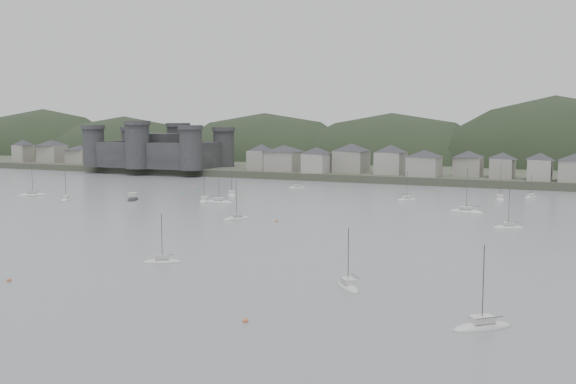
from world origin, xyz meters
The scene contains 9 objects.
ground centered at (0.00, 0.00, 0.00)m, with size 900.00×900.00×0.00m, color slate.
far_shore_land centered at (0.00, 295.00, 1.50)m, with size 900.00×250.00×3.00m, color #383D2D.
forested_ridge centered at (4.83, 269.40, -11.28)m, with size 851.55×103.94×102.57m.
castle centered at (-120.00, 179.80, 10.96)m, with size 66.00×43.00×20.00m.
waterfront_town centered at (50.59, 183.34, 8.66)m, with size 451.48×28.46×12.92m.
sailboat_lead centered at (-36.63, 108.02, 0.17)m, with size 7.81×9.48×12.87m.
moored_fleet centered at (3.73, 71.93, 0.18)m, with size 235.51×171.85×12.68m.
motor_launch_far centered at (-58.12, 84.29, 0.29)m, with size 6.55×8.71×3.97m.
mooring_buoys centered at (-11.59, 52.02, 0.15)m, with size 168.37×140.50×0.70m.
Camera 1 is at (72.90, -75.75, 23.53)m, focal length 40.65 mm.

